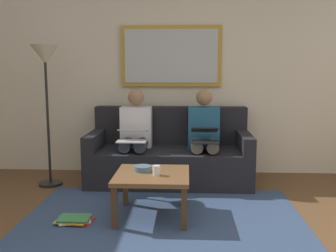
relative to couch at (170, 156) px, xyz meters
name	(u,v)px	position (x,y,z in m)	size (l,w,h in m)	color
wall_rear	(171,75)	(0.00, -0.48, 0.99)	(6.00, 0.12, 2.60)	beige
area_rug	(163,218)	(0.00, 1.27, -0.31)	(2.60, 1.80, 0.01)	#33476B
couch	(170,156)	(0.00, 0.00, 0.00)	(1.95, 0.90, 0.90)	black
framed_mirror	(171,56)	(0.00, -0.39, 1.24)	(1.30, 0.05, 0.78)	#B7892D
coffee_table	(152,179)	(0.11, 1.22, 0.05)	(0.69, 0.69, 0.42)	brown
cup	(156,170)	(0.06, 1.28, 0.15)	(0.07, 0.07, 0.09)	silver
bowl	(143,168)	(0.20, 1.14, 0.13)	(0.17, 0.17, 0.05)	slate
person_left	(204,134)	(-0.42, 0.07, 0.30)	(0.38, 0.58, 1.14)	#235B84
laptop_black	(205,135)	(-0.42, 0.30, 0.32)	(0.31, 0.38, 0.16)	black
person_right	(135,133)	(0.42, 0.07, 0.30)	(0.38, 0.58, 1.14)	silver
laptop_silver	(132,135)	(0.42, 0.32, 0.31)	(0.34, 0.33, 0.14)	silver
magazine_stack	(74,219)	(0.80, 1.40, -0.28)	(0.34, 0.27, 0.05)	red
standing_lamp	(46,70)	(1.43, 0.27, 1.06)	(0.32, 0.32, 1.66)	black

